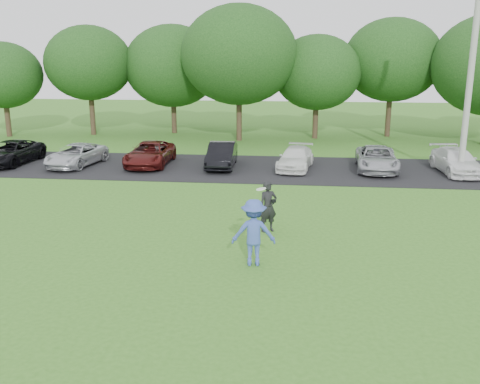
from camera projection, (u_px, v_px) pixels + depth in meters
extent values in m
plane|color=#366E1F|center=(226.00, 272.00, 14.37)|extent=(100.00, 100.00, 0.00)
cube|color=black|center=(260.00, 168.00, 26.85)|extent=(32.00, 6.50, 0.03)
cylinder|color=#A4A39E|center=(471.00, 67.00, 23.71)|extent=(0.28, 0.28, 10.07)
imported|color=#3D55AC|center=(254.00, 232.00, 14.63)|extent=(1.27, 0.81, 1.88)
cylinder|color=white|center=(261.00, 189.00, 14.37)|extent=(0.27, 0.27, 0.09)
imported|color=black|center=(268.00, 207.00, 17.39)|extent=(0.73, 0.64, 1.68)
cube|color=black|center=(274.00, 201.00, 17.13)|extent=(0.17, 0.15, 0.10)
imported|color=black|center=(11.00, 152.00, 27.78)|extent=(2.24, 4.37, 1.18)
imported|color=silver|center=(76.00, 155.00, 27.33)|extent=(2.42, 4.19, 1.10)
imported|color=#4B1110|center=(150.00, 154.00, 27.42)|extent=(2.02, 4.31, 1.19)
imported|color=black|center=(222.00, 155.00, 26.95)|extent=(1.41, 3.77, 1.23)
imported|color=white|center=(296.00, 158.00, 26.57)|extent=(2.04, 3.86, 1.07)
imported|color=#ACAFB4|center=(377.00, 159.00, 26.25)|extent=(2.17, 4.29, 1.16)
imported|color=white|center=(456.00, 161.00, 25.69)|extent=(1.97, 4.12, 1.16)
cylinder|color=#38281C|center=(8.00, 120.00, 36.69)|extent=(0.36, 0.36, 2.20)
ellipsoid|color=#214C19|center=(3.00, 75.00, 35.91)|extent=(5.20, 5.20, 4.42)
cylinder|color=#38281C|center=(92.00, 115.00, 37.41)|extent=(0.36, 0.36, 2.70)
ellipsoid|color=#214C19|center=(89.00, 63.00, 36.49)|extent=(5.94, 5.94, 5.05)
cylinder|color=#38281C|center=(174.00, 118.00, 38.25)|extent=(0.36, 0.36, 2.20)
ellipsoid|color=#214C19|center=(172.00, 66.00, 37.32)|extent=(6.68, 6.68, 5.68)
cylinder|color=#38281C|center=(239.00, 120.00, 34.98)|extent=(0.36, 0.36, 2.70)
ellipsoid|color=#214C19|center=(239.00, 55.00, 33.92)|extent=(7.42, 7.42, 6.31)
cylinder|color=#38281C|center=(315.00, 122.00, 35.87)|extent=(0.36, 0.36, 2.20)
ellipsoid|color=#214C19|center=(317.00, 72.00, 35.04)|extent=(5.76, 5.76, 4.90)
cylinder|color=#38281C|center=(388.00, 117.00, 36.64)|extent=(0.36, 0.36, 2.70)
ellipsoid|color=#214C19|center=(392.00, 60.00, 35.67)|extent=(6.50, 6.50, 5.53)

